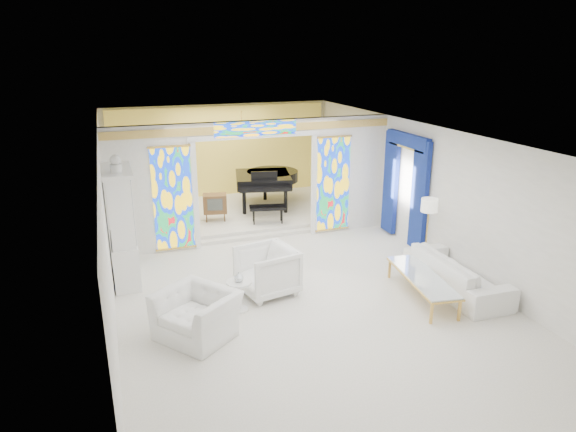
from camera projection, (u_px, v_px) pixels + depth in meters
name	position (u px, v px, depth m)	size (l,w,h in m)	color
floor	(282.00, 270.00, 11.22)	(12.00, 12.00, 0.00)	white
ceiling	(282.00, 133.00, 10.29)	(7.00, 12.00, 0.02)	silver
wall_back	(220.00, 153.00, 16.13)	(7.00, 0.02, 3.00)	white
wall_front	(467.00, 359.00, 5.38)	(7.00, 0.02, 3.00)	white
wall_left	(106.00, 222.00, 9.64)	(0.02, 12.00, 3.00)	white
wall_right	(425.00, 190.00, 11.87)	(0.02, 12.00, 3.00)	white
partition_wall	(256.00, 176.00, 12.49)	(7.00, 0.22, 3.00)	white
stained_glass_left	(173.00, 199.00, 11.86)	(0.90, 0.04, 2.40)	gold
stained_glass_right	(333.00, 184.00, 13.15)	(0.90, 0.04, 2.40)	gold
stained_glass_transom	(256.00, 129.00, 12.04)	(2.00, 0.04, 0.34)	gold
alcove_platform	(236.00, 212.00, 14.86)	(6.80, 3.80, 0.18)	white
gold_curtain_back	(221.00, 153.00, 16.02)	(6.70, 0.10, 2.90)	#F4DA54
chandelier	(242.00, 127.00, 14.07)	(0.48, 0.48, 0.30)	gold
blue_drapes	(405.00, 180.00, 12.44)	(0.14, 1.85, 2.65)	navy
china_cabinet	(122.00, 227.00, 10.36)	(0.56, 1.46, 2.72)	white
armchair_left	(197.00, 315.00, 8.51)	(1.22, 1.07, 0.79)	white
armchair_right	(267.00, 271.00, 10.01)	(1.01, 1.04, 0.95)	white
sofa	(456.00, 273.00, 10.19)	(2.46, 0.96, 0.72)	silver
side_table	(239.00, 291.00, 9.37)	(0.62, 0.62, 0.58)	white
vase	(239.00, 277.00, 9.28)	(0.17, 0.17, 0.18)	white
coffee_table	(422.00, 277.00, 9.84)	(0.94, 2.15, 0.46)	silver
floor_lamp	(429.00, 208.00, 11.27)	(0.40, 0.40, 1.48)	gold
grand_piano	(267.00, 179.00, 15.07)	(2.25, 3.04, 1.17)	black
tv_console	(215.00, 204.00, 13.76)	(0.69, 0.53, 0.72)	brown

